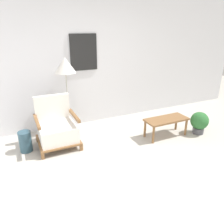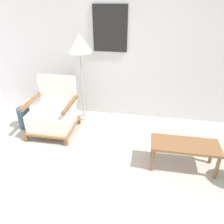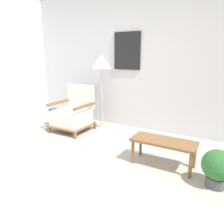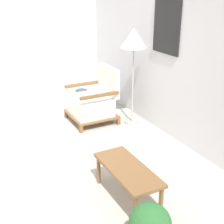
% 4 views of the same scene
% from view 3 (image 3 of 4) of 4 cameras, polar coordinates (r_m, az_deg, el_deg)
% --- Properties ---
extents(ground_plane, '(14.00, 14.00, 0.00)m').
position_cam_3_polar(ground_plane, '(2.86, -14.24, -17.05)').
color(ground_plane, '#B7B2A8').
extents(wall_back, '(8.00, 0.09, 2.70)m').
position_cam_3_polar(wall_back, '(4.42, 6.63, 12.99)').
color(wall_back, silver).
rests_on(wall_back, ground_plane).
extents(armchair, '(0.71, 0.70, 0.88)m').
position_cam_3_polar(armchair, '(4.42, -10.16, -0.59)').
color(armchair, brown).
rests_on(armchair, ground_plane).
extents(floor_lamp, '(0.40, 0.40, 1.50)m').
position_cam_3_polar(floor_lamp, '(4.48, -2.79, 12.63)').
color(floor_lamp, '#B7B2A8').
rests_on(floor_lamp, ground_plane).
extents(coffee_table, '(0.86, 0.36, 0.37)m').
position_cam_3_polar(coffee_table, '(3.06, 13.33, -8.10)').
color(coffee_table, brown).
rests_on(coffee_table, ground_plane).
extents(vase, '(0.21, 0.21, 0.37)m').
position_cam_3_polar(vase, '(4.84, -14.88, -1.28)').
color(vase, '#2D4C5B').
rests_on(vase, ground_plane).
extents(potted_plant, '(0.35, 0.35, 0.45)m').
position_cam_3_polar(potted_plant, '(2.82, 25.81, -12.79)').
color(potted_plant, '#4C4C51').
rests_on(potted_plant, ground_plane).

